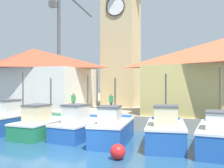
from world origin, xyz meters
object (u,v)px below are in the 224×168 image
object	(u,v)px
fishing_boat_mid_right	(113,129)
port_crane_near	(60,55)
fishing_boat_right_inner	(166,132)
mooring_buoy	(118,152)
warehouse_right	(223,76)
dock_worker_near_tower	(111,103)
fishing_boat_mid_left	(44,125)
fishing_boat_center	(82,126)
warehouse_left	(33,77)
fishing_boat_right_outer	(220,136)
clock_tower	(121,36)
dock_worker_along_quay	(74,102)
fishing_boat_left_inner	(16,120)

from	to	relation	value
fishing_boat_mid_right	port_crane_near	size ratio (longest dim) A/B	0.27
fishing_boat_right_inner	mooring_buoy	world-z (taller)	fishing_boat_right_inner
fishing_boat_right_inner	warehouse_right	world-z (taller)	warehouse_right
mooring_buoy	dock_worker_near_tower	xyz separation A→B (m)	(-3.66, 8.66, 1.60)
fishing_boat_mid_right	fishing_boat_mid_left	bearing A→B (deg)	176.29
fishing_boat_mid_right	dock_worker_near_tower	size ratio (longest dim) A/B	3.03
fishing_boat_center	mooring_buoy	distance (m)	5.52
warehouse_left	fishing_boat_mid_left	bearing A→B (deg)	-48.03
fishing_boat_mid_right	fishing_boat_right_outer	xyz separation A→B (m)	(5.97, 0.08, -0.01)
fishing_boat_right_inner	fishing_boat_mid_right	bearing A→B (deg)	-178.68
fishing_boat_right_inner	fishing_boat_right_outer	size ratio (longest dim) A/B	0.92
fishing_boat_right_outer	fishing_boat_mid_left	bearing A→B (deg)	178.71
fishing_boat_center	fishing_boat_right_outer	bearing A→B (deg)	-4.33
fishing_boat_mid_right	fishing_boat_right_outer	world-z (taller)	fishing_boat_right_outer
fishing_boat_center	clock_tower	bearing A→B (deg)	95.67
mooring_buoy	dock_worker_near_tower	distance (m)	9.54
fishing_boat_mid_right	dock_worker_near_tower	xyz separation A→B (m)	(-2.21, 5.47, 1.17)
fishing_boat_mid_right	warehouse_left	world-z (taller)	warehouse_left
fishing_boat_center	port_crane_near	xyz separation A→B (m)	(-15.31, 21.78, 7.50)
warehouse_right	dock_worker_near_tower	bearing A→B (deg)	-166.64
fishing_boat_mid_left	dock_worker_along_quay	bearing A→B (deg)	95.59
fishing_boat_center	warehouse_left	size ratio (longest dim) A/B	0.43
fishing_boat_right_inner	warehouse_right	xyz separation A→B (m)	(3.23, 7.44, 3.34)
clock_tower	fishing_boat_right_outer	bearing A→B (deg)	-51.27
fishing_boat_mid_left	warehouse_right	distance (m)	13.99
fishing_boat_center	dock_worker_along_quay	world-z (taller)	fishing_boat_center
fishing_boat_mid_right	dock_worker_along_quay	xyz separation A→B (m)	(-5.60, 5.22, 1.17)
fishing_boat_center	fishing_boat_mid_left	bearing A→B (deg)	-171.83
warehouse_right	port_crane_near	xyz separation A→B (m)	(-24.12, 14.98, 4.06)
fishing_boat_center	dock_worker_near_tower	bearing A→B (deg)	87.34
fishing_boat_right_inner	warehouse_right	size ratio (longest dim) A/B	0.38
fishing_boat_right_inner	warehouse_left	bearing A→B (deg)	152.54
fishing_boat_right_inner	port_crane_near	bearing A→B (deg)	132.97
dock_worker_near_tower	dock_worker_along_quay	world-z (taller)	same
warehouse_left	warehouse_right	size ratio (longest dim) A/B	1.01
port_crane_near	dock_worker_along_quay	world-z (taller)	port_crane_near
fishing_boat_center	warehouse_right	distance (m)	11.65
fishing_boat_right_inner	clock_tower	bearing A→B (deg)	119.43
fishing_boat_left_inner	dock_worker_along_quay	size ratio (longest dim) A/B	3.18
clock_tower	mooring_buoy	world-z (taller)	clock_tower
fishing_boat_right_inner	mooring_buoy	bearing A→B (deg)	-117.50
dock_worker_along_quay	warehouse_right	bearing A→B (deg)	10.81
mooring_buoy	dock_worker_near_tower	world-z (taller)	dock_worker_near_tower
warehouse_left	port_crane_near	world-z (taller)	port_crane_near
fishing_boat_center	clock_tower	world-z (taller)	clock_tower
clock_tower	fishing_boat_mid_left	bearing A→B (deg)	-97.72
fishing_boat_mid_left	dock_worker_near_tower	size ratio (longest dim) A/B	3.25
fishing_boat_center	fishing_boat_mid_right	size ratio (longest dim) A/B	1.06
fishing_boat_center	fishing_boat_mid_right	world-z (taller)	fishing_boat_center
fishing_boat_right_inner	clock_tower	world-z (taller)	clock_tower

